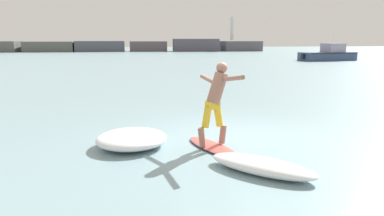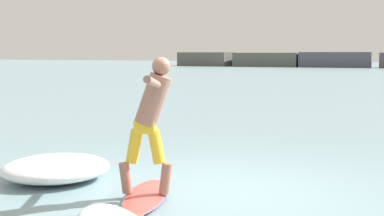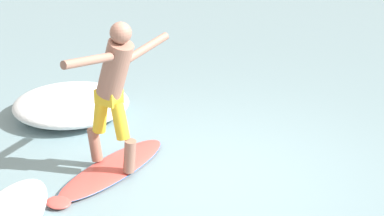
{
  "view_description": "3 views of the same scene",
  "coord_description": "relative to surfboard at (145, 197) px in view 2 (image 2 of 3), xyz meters",
  "views": [
    {
      "loc": [
        -2.24,
        -8.33,
        2.28
      ],
      "look_at": [
        -0.96,
        0.55,
        0.62
      ],
      "focal_mm": 35.0,
      "sensor_mm": 36.0,
      "label": 1
    },
    {
      "loc": [
        2.59,
        -6.65,
        1.87
      ],
      "look_at": [
        -0.69,
        0.54,
        1.04
      ],
      "focal_mm": 50.0,
      "sensor_mm": 36.0,
      "label": 2
    },
    {
      "loc": [
        5.03,
        -3.98,
        3.61
      ],
      "look_at": [
        -0.48,
        0.14,
        0.63
      ],
      "focal_mm": 60.0,
      "sensor_mm": 36.0,
      "label": 3
    }
  ],
  "objects": [
    {
      "name": "rock_jetty_breakwater",
      "position": [
        -2.55,
        62.85,
        0.96
      ],
      "size": [
        51.29,
        5.11,
        6.41
      ],
      "color": "#565651",
      "rests_on": "ground"
    },
    {
      "name": "surfboard",
      "position": [
        0.0,
        0.0,
        0.0
      ],
      "size": [
        1.09,
        1.91,
        0.21
      ],
      "color": "#E15249",
      "rests_on": "ground"
    },
    {
      "name": "surfer",
      "position": [
        0.07,
        0.06,
        1.06
      ],
      "size": [
        0.83,
        1.58,
        1.74
      ],
      "color": "#976655",
      "rests_on": "surfboard"
    },
    {
      "name": "ground_plane",
      "position": [
        0.72,
        0.85,
        -0.04
      ],
      "size": [
        200.0,
        200.0,
        0.0
      ],
      "primitive_type": "plane",
      "color": "#7998A1"
    },
    {
      "name": "wave_foam_at_nose",
      "position": [
        -1.7,
        0.37,
        0.14
      ],
      "size": [
        2.07,
        2.1,
        0.35
      ],
      "color": "white",
      "rests_on": "ground"
    }
  ]
}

